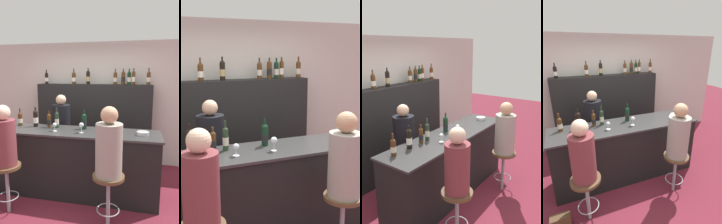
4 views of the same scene
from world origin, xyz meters
TOP-DOWN VIEW (x-y plane):
  - wall_back at (0.00, 1.81)m, footprint 6.40×0.05m
  - bar_counter at (0.00, 0.31)m, footprint 2.56×0.67m
  - back_bar_cabinet at (0.00, 1.59)m, footprint 2.39×0.28m
  - wine_bottle_counter_1 at (-0.77, 0.46)m, footprint 0.08×0.08m
  - wine_bottle_counter_2 at (-0.53, 0.46)m, footprint 0.07×0.07m
  - wine_bottle_counter_3 at (-0.39, 0.46)m, footprint 0.07×0.07m
  - wine_bottle_counter_4 at (0.08, 0.46)m, footprint 0.08×0.08m
  - wine_bottle_backbar_1 at (-0.42, 1.59)m, footprint 0.08×0.08m
  - wine_bottle_backbar_2 at (-0.11, 1.59)m, footprint 0.08×0.08m
  - wine_bottle_backbar_3 at (0.45, 1.59)m, footprint 0.08×0.08m
  - wine_bottle_backbar_4 at (0.61, 1.59)m, footprint 0.08×0.08m
  - wine_bottle_backbar_5 at (0.73, 1.59)m, footprint 0.07×0.07m
  - wine_bottle_backbar_6 at (0.81, 1.59)m, footprint 0.07×0.07m
  - wine_bottle_backbar_7 at (1.10, 1.59)m, footprint 0.08×0.08m
  - wine_glass_0 at (-0.34, 0.23)m, footprint 0.07×0.07m
  - wine_glass_1 at (0.10, 0.23)m, footprint 0.07×0.07m
  - metal_bowl at (1.00, 0.30)m, footprint 0.18×0.18m
  - guest_seated_left at (-0.82, -0.38)m, footprint 0.31×0.31m
  - bar_stool_right at (0.60, -0.38)m, footprint 0.40×0.40m
  - guest_seated_right at (0.60, -0.38)m, footprint 0.33×0.33m
  - bartender at (-0.46, 0.88)m, footprint 0.33×0.33m

SIDE VIEW (x-z plane):
  - bar_counter at x=0.00m, z-range 0.00..1.05m
  - bar_stool_right at x=0.60m, z-range 0.20..0.90m
  - bartender at x=-0.46m, z-range -0.06..1.50m
  - back_bar_cabinet at x=0.00m, z-range 0.00..1.72m
  - guest_seated_left at x=-0.82m, z-range 0.65..1.48m
  - guest_seated_right at x=0.60m, z-range 0.65..1.51m
  - metal_bowl at x=1.00m, z-range 1.05..1.10m
  - wine_glass_0 at x=-0.34m, z-range 1.08..1.21m
  - wine_glass_1 at x=0.10m, z-range 1.09..1.24m
  - wine_bottle_counter_2 at x=-0.53m, z-range 1.03..1.31m
  - wine_bottle_counter_4 at x=0.08m, z-range 1.02..1.34m
  - wine_bottle_counter_3 at x=-0.39m, z-range 1.02..1.35m
  - wine_bottle_counter_1 at x=-0.77m, z-range 1.03..1.36m
  - wall_back at x=0.00m, z-range 0.00..2.60m
  - wine_bottle_backbar_1 at x=-0.42m, z-range 1.69..2.01m
  - wine_bottle_backbar_3 at x=0.45m, z-range 1.69..2.01m
  - wine_bottle_backbar_5 at x=0.73m, z-range 1.70..2.01m
  - wine_bottle_backbar_7 at x=1.10m, z-range 1.69..2.02m
  - wine_bottle_backbar_4 at x=0.61m, z-range 1.70..2.02m
  - wine_bottle_backbar_6 at x=0.81m, z-range 1.70..2.02m
  - wine_bottle_backbar_2 at x=-0.11m, z-range 1.70..2.03m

